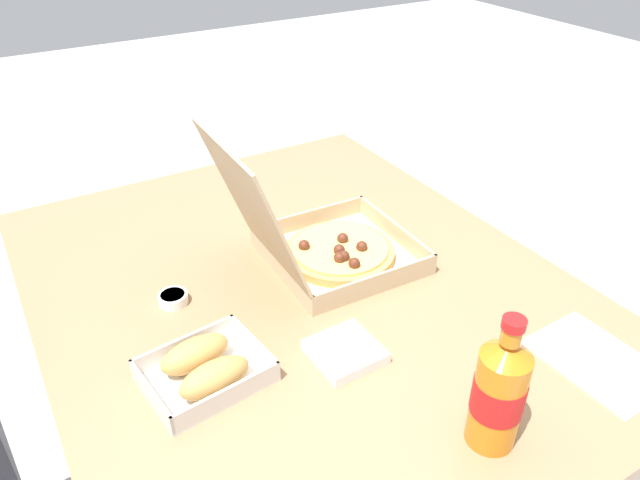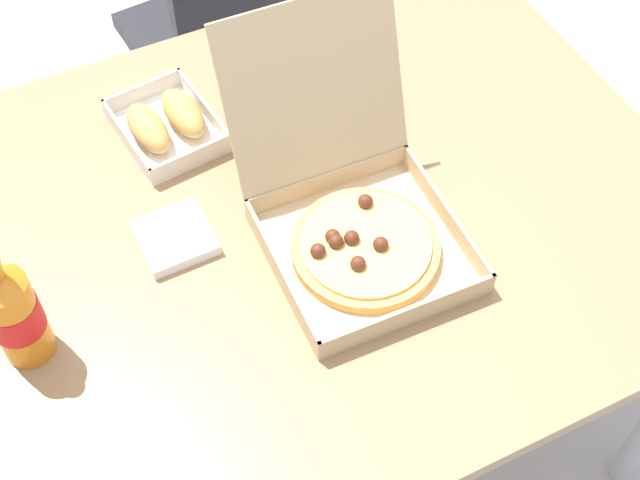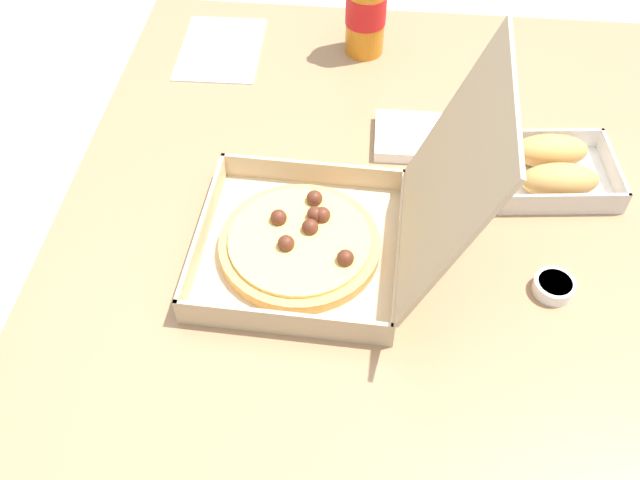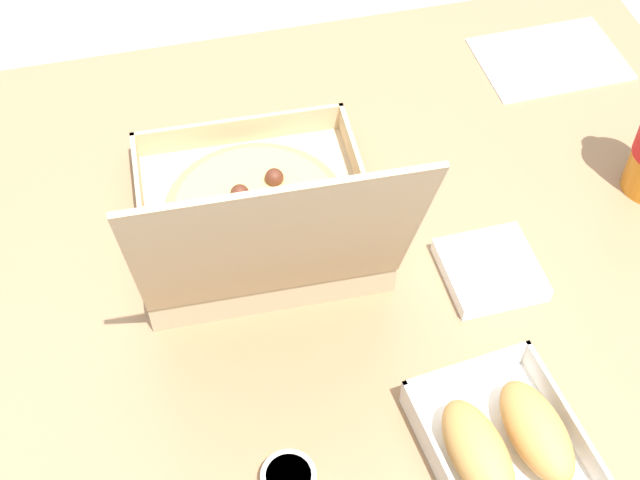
{
  "view_description": "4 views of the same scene",
  "coord_description": "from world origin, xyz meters",
  "px_view_note": "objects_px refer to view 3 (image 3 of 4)",
  "views": [
    {
      "loc": [
        -0.85,
        0.46,
        1.46
      ],
      "look_at": [
        0.06,
        -0.08,
        0.78
      ],
      "focal_mm": 34.13,
      "sensor_mm": 36.0,
      "label": 1
    },
    {
      "loc": [
        -0.37,
        -0.8,
        1.85
      ],
      "look_at": [
        -0.02,
        -0.08,
        0.77
      ],
      "focal_mm": 49.8,
      "sensor_mm": 36.0,
      "label": 2
    },
    {
      "loc": [
        0.68,
        -0.02,
        1.51
      ],
      "look_at": [
        0.06,
        -0.08,
        0.79
      ],
      "focal_mm": 39.52,
      "sensor_mm": 36.0,
      "label": 3
    },
    {
      "loc": [
        0.14,
        0.61,
        1.58
      ],
      "look_at": [
        -0.02,
        -0.01,
        0.8
      ],
      "focal_mm": 49.72,
      "sensor_mm": 36.0,
      "label": 4
    }
  ],
  "objects_px": {
    "pizza_box_open": "(326,232)",
    "bread_side_box": "(554,168)",
    "paper_menu": "(221,49)",
    "dipping_sauce_cup": "(554,286)",
    "cola_bottle": "(366,5)",
    "napkin_pile": "(408,137)"
  },
  "relations": [
    {
      "from": "pizza_box_open",
      "to": "bread_side_box",
      "type": "xyz_separation_m",
      "value": [
        -0.19,
        0.34,
        -0.02
      ]
    },
    {
      "from": "pizza_box_open",
      "to": "dipping_sauce_cup",
      "type": "distance_m",
      "value": 0.32
    },
    {
      "from": "napkin_pile",
      "to": "dipping_sauce_cup",
      "type": "xyz_separation_m",
      "value": [
        0.29,
        0.2,
        0.0
      ]
    },
    {
      "from": "bread_side_box",
      "to": "paper_menu",
      "type": "bearing_deg",
      "value": -117.17
    },
    {
      "from": "pizza_box_open",
      "to": "dipping_sauce_cup",
      "type": "bearing_deg",
      "value": 83.69
    },
    {
      "from": "paper_menu",
      "to": "dipping_sauce_cup",
      "type": "xyz_separation_m",
      "value": [
        0.52,
        0.56,
        0.01
      ]
    },
    {
      "from": "paper_menu",
      "to": "dipping_sauce_cup",
      "type": "bearing_deg",
      "value": 45.63
    },
    {
      "from": "bread_side_box",
      "to": "paper_menu",
      "type": "relative_size",
      "value": 0.98
    },
    {
      "from": "pizza_box_open",
      "to": "dipping_sauce_cup",
      "type": "xyz_separation_m",
      "value": [
        0.03,
        0.31,
        -0.04
      ]
    },
    {
      "from": "cola_bottle",
      "to": "paper_menu",
      "type": "xyz_separation_m",
      "value": [
        0.02,
        -0.27,
        -0.09
      ]
    },
    {
      "from": "napkin_pile",
      "to": "dipping_sauce_cup",
      "type": "distance_m",
      "value": 0.35
    },
    {
      "from": "cola_bottle",
      "to": "dipping_sauce_cup",
      "type": "xyz_separation_m",
      "value": [
        0.54,
        0.29,
        -0.08
      ]
    },
    {
      "from": "cola_bottle",
      "to": "paper_menu",
      "type": "relative_size",
      "value": 1.07
    },
    {
      "from": "paper_menu",
      "to": "napkin_pile",
      "type": "distance_m",
      "value": 0.43
    },
    {
      "from": "pizza_box_open",
      "to": "paper_menu",
      "type": "xyz_separation_m",
      "value": [
        -0.48,
        -0.24,
        -0.05
      ]
    },
    {
      "from": "bread_side_box",
      "to": "cola_bottle",
      "type": "bearing_deg",
      "value": -135.93
    },
    {
      "from": "bread_side_box",
      "to": "cola_bottle",
      "type": "relative_size",
      "value": 0.92
    },
    {
      "from": "pizza_box_open",
      "to": "paper_menu",
      "type": "height_order",
      "value": "pizza_box_open"
    },
    {
      "from": "paper_menu",
      "to": "dipping_sauce_cup",
      "type": "height_order",
      "value": "dipping_sauce_cup"
    },
    {
      "from": "cola_bottle",
      "to": "paper_menu",
      "type": "distance_m",
      "value": 0.29
    },
    {
      "from": "bread_side_box",
      "to": "napkin_pile",
      "type": "height_order",
      "value": "bread_side_box"
    },
    {
      "from": "cola_bottle",
      "to": "napkin_pile",
      "type": "relative_size",
      "value": 2.04
    }
  ]
}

